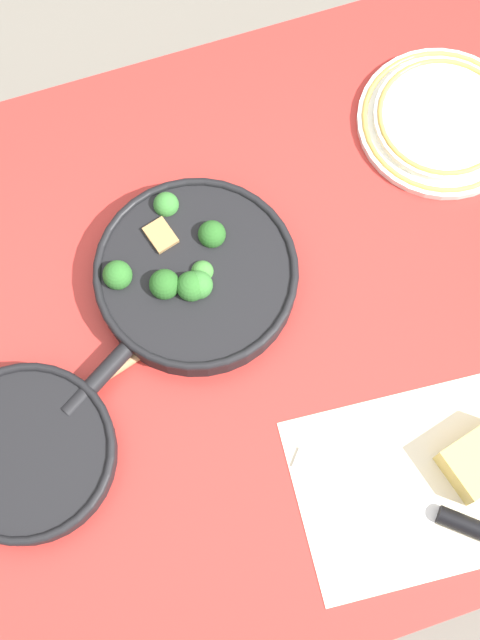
# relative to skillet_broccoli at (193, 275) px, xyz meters

# --- Properties ---
(ground_plane) EXTENTS (14.00, 14.00, 0.00)m
(ground_plane) POSITION_rel_skillet_broccoli_xyz_m (-0.04, 0.08, -0.75)
(ground_plane) COLOR slate
(dining_table_red) EXTENTS (1.09, 0.93, 0.72)m
(dining_table_red) POSITION_rel_skillet_broccoli_xyz_m (-0.04, 0.08, -0.11)
(dining_table_red) COLOR #B72D28
(dining_table_red) RESTS_ON ground_plane
(skillet_broccoli) EXTENTS (0.38, 0.29, 0.07)m
(skillet_broccoli) POSITION_rel_skillet_broccoli_xyz_m (0.00, 0.00, 0.00)
(skillet_broccoli) COLOR black
(skillet_broccoli) RESTS_ON dining_table_red
(skillet_eggs) EXTENTS (0.35, 0.24, 0.04)m
(skillet_eggs) POSITION_rel_skillet_broccoli_xyz_m (0.29, 0.17, -0.00)
(skillet_eggs) COLOR black
(skillet_eggs) RESTS_ON dining_table_red
(wooden_spoon) EXTENTS (0.37, 0.13, 0.02)m
(wooden_spoon) POSITION_rel_skillet_broccoli_xyz_m (0.18, 0.10, -0.02)
(wooden_spoon) COLOR tan
(wooden_spoon) RESTS_ON dining_table_red
(parchment_sheet) EXTENTS (0.37, 0.28, 0.00)m
(parchment_sheet) POSITION_rel_skillet_broccoli_xyz_m (-0.21, 0.37, -0.03)
(parchment_sheet) COLOR beige
(parchment_sheet) RESTS_ON dining_table_red
(grater_knife) EXTENTS (0.23, 0.21, 0.02)m
(grater_knife) POSITION_rel_skillet_broccoli_xyz_m (-0.19, 0.41, -0.02)
(grater_knife) COLOR silver
(grater_knife) RESTS_ON dining_table_red
(dinner_plate_stack) EXTENTS (0.26, 0.26, 0.03)m
(dinner_plate_stack) POSITION_rel_skillet_broccoli_xyz_m (-0.44, -0.13, -0.01)
(dinner_plate_stack) COLOR silver
(dinner_plate_stack) RESTS_ON dining_table_red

